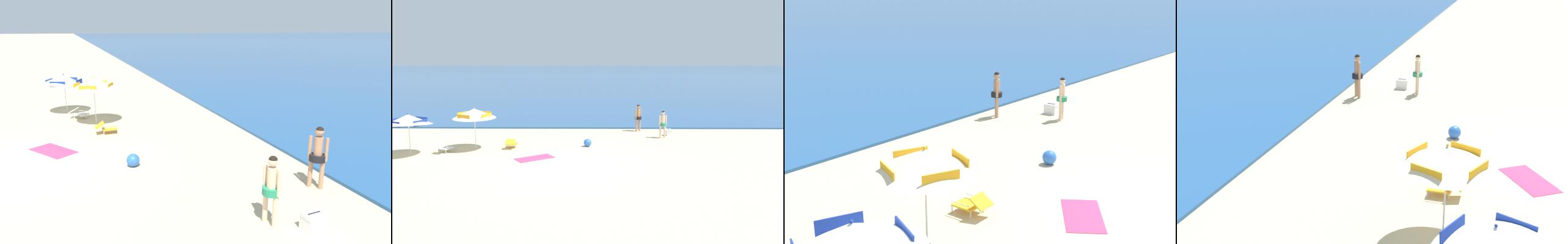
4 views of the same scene
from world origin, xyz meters
TOP-DOWN VIEW (x-y plane):
  - ground_plane at (0.00, 0.00)m, footprint 800.00×800.00m
  - beach_umbrella_striped_main at (-4.74, 3.02)m, footprint 2.57×2.58m
  - beach_umbrella_striped_second at (-7.54, 1.73)m, footprint 2.78×2.81m
  - lounge_chair_under_umbrella at (-2.94, 3.30)m, footprint 0.60×0.91m
  - lounge_chair_beside_umbrella at (-6.12, 2.29)m, footprint 0.83×1.02m
  - person_standing_near_shore at (4.39, 8.24)m, footprint 0.44×0.44m
  - person_standing_beside at (5.59, 6.03)m, footprint 0.47×0.41m
  - cooler_box at (6.11, 6.81)m, footprint 0.38×0.52m
  - beach_ball at (1.10, 3.73)m, footprint 0.43×0.43m
  - beach_towel at (-1.37, 1.24)m, footprint 1.99×1.77m

SIDE VIEW (x-z plane):
  - ground_plane at x=0.00m, z-range 0.00..0.00m
  - beach_towel at x=-1.37m, z-range 0.00..0.01m
  - cooler_box at x=6.11m, z-range -0.01..0.42m
  - beach_ball at x=1.10m, z-range 0.00..0.43m
  - lounge_chair_under_umbrella at x=-2.94m, z-range 0.01..0.53m
  - lounge_chair_beside_umbrella at x=-6.12m, z-range 0.01..0.53m
  - person_standing_beside at x=5.59m, z-range 0.13..1.79m
  - person_standing_near_shore at x=4.39m, z-range 0.14..1.92m
  - beach_umbrella_striped_second at x=-7.54m, z-range 0.71..2.84m
  - beach_umbrella_striped_main at x=-4.74m, z-range 0.80..3.01m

